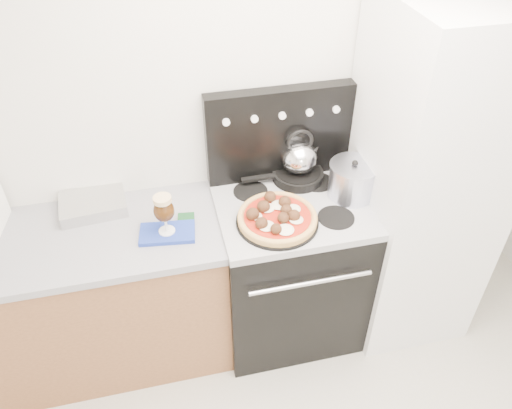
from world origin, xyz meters
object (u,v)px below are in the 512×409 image
object	(u,v)px
fridge	(423,184)
oven_mitt	(167,233)
beer_glass	(165,214)
tea_kettle	(299,155)
pizza_pan	(277,221)
base_cabinet	(86,303)
pizza	(277,216)
stove_body	(288,270)
skillet	(298,175)
stock_pot	(352,181)

from	to	relation	value
fridge	oven_mitt	bearing A→B (deg)	-178.39
beer_glass	tea_kettle	xyz separation A→B (m)	(0.72, 0.27, 0.05)
oven_mitt	pizza_pan	world-z (taller)	pizza_pan
base_cabinet	pizza	bearing A→B (deg)	-8.13
oven_mitt	pizza_pan	distance (m)	0.53
stove_body	tea_kettle	world-z (taller)	tea_kettle
fridge	pizza_pan	xyz separation A→B (m)	(-0.81, -0.09, -0.02)
base_cabinet	pizza	xyz separation A→B (m)	(1.00, -0.14, 0.53)
pizza	skillet	xyz separation A→B (m)	(0.20, 0.32, -0.02)
stove_body	tea_kettle	distance (m)	0.67
base_cabinet	stock_pot	world-z (taller)	stock_pot
stove_body	pizza	size ratio (longest dim) A/B	2.31
skillet	oven_mitt	bearing A→B (deg)	-159.80
base_cabinet	pizza_pan	size ratio (longest dim) A/B	3.63
oven_mitt	pizza	xyz separation A→B (m)	(0.52, -0.06, 0.05)
skillet	tea_kettle	size ratio (longest dim) A/B	1.29
base_cabinet	oven_mitt	size ratio (longest dim) A/B	5.60
pizza_pan	stock_pot	world-z (taller)	stock_pot
stove_body	pizza	bearing A→B (deg)	-132.73
tea_kettle	beer_glass	bearing A→B (deg)	-156.29
pizza_pan	tea_kettle	distance (m)	0.41
oven_mitt	skillet	world-z (taller)	skillet
oven_mitt	beer_glass	world-z (taller)	beer_glass
pizza_pan	stock_pot	size ratio (longest dim) A/B	1.68
stove_body	skillet	bearing A→B (deg)	65.75
oven_mitt	beer_glass	distance (m)	0.12
pizza	stock_pot	distance (m)	0.45
oven_mitt	skillet	xyz separation A→B (m)	(0.72, 0.27, 0.03)
fridge	skillet	size ratio (longest dim) A/B	6.97
base_cabinet	pizza	distance (m)	1.14
oven_mitt	pizza_pan	size ratio (longest dim) A/B	0.65
stove_body	tea_kettle	size ratio (longest dim) A/B	4.17
stove_body	oven_mitt	distance (m)	0.79
oven_mitt	skillet	distance (m)	0.77
base_cabinet	tea_kettle	bearing A→B (deg)	8.49
pizza	stove_body	bearing A→B (deg)	47.27
base_cabinet	stock_pot	distance (m)	1.53
stove_body	pizza	xyz separation A→B (m)	(-0.11, -0.12, 0.52)
oven_mitt	stock_pot	xyz separation A→B (m)	(0.95, 0.07, 0.10)
tea_kettle	stock_pot	xyz separation A→B (m)	(0.23, -0.19, -0.07)
oven_mitt	stock_pot	distance (m)	0.96
beer_glass	skillet	distance (m)	0.78
stove_body	pizza	distance (m)	0.54
base_cabinet	fridge	size ratio (longest dim) A/B	0.76
base_cabinet	pizza_pan	bearing A→B (deg)	-8.13
stove_body	fridge	distance (m)	0.87
stove_body	beer_glass	size ratio (longest dim) A/B	4.21
fridge	beer_glass	world-z (taller)	fridge
base_cabinet	oven_mitt	distance (m)	0.68
stock_pot	pizza_pan	bearing A→B (deg)	-163.27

